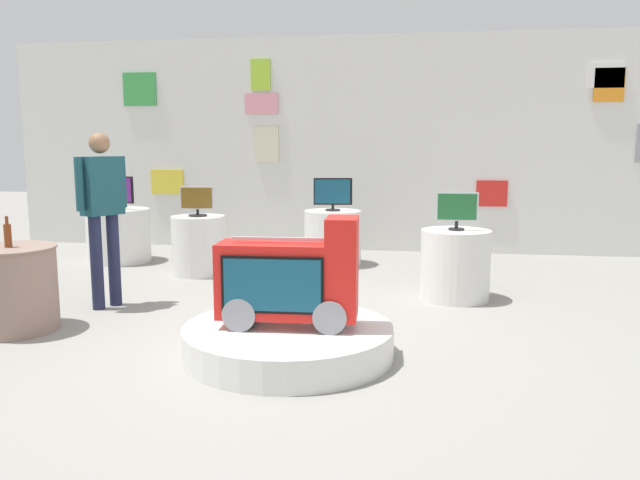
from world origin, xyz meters
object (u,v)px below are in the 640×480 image
at_px(main_display_pedestal, 288,341).
at_px(side_table_round, 12,288).
at_px(tv_on_far_right, 197,201).
at_px(shopper_browsing_near_truck, 103,206).
at_px(tv_on_right_rear, 116,192).
at_px(tv_on_left_rear, 457,209).
at_px(display_pedestal_left_rear, 455,265).
at_px(display_pedestal_right_rear, 119,235).
at_px(tv_on_center_rear, 333,193).
at_px(novelty_firetruck_tv, 290,283).
at_px(bottle_on_side_table, 8,235).
at_px(display_pedestal_far_right, 199,245).
at_px(display_pedestal_center_rear, 333,238).

relative_size(main_display_pedestal, side_table_round, 2.07).
relative_size(tv_on_far_right, shopper_browsing_near_truck, 0.24).
bearing_deg(tv_on_right_rear, shopper_browsing_near_truck, -66.11).
xyz_separation_m(tv_on_left_rear, side_table_round, (-3.88, -1.76, -0.58)).
height_order(display_pedestal_left_rear, display_pedestal_right_rear, same).
height_order(tv_on_center_rear, tv_on_right_rear, tv_on_right_rear).
bearing_deg(side_table_round, tv_on_left_rear, 24.43).
bearing_deg(display_pedestal_right_rear, novelty_firetruck_tv, -48.17).
relative_size(novelty_firetruck_tv, tv_on_right_rear, 1.97).
bearing_deg(bottle_on_side_table, side_table_round, 122.62).
bearing_deg(tv_on_right_rear, display_pedestal_far_right, -25.18).
relative_size(display_pedestal_left_rear, display_pedestal_right_rear, 0.85).
bearing_deg(tv_on_right_rear, display_pedestal_right_rear, 102.79).
bearing_deg(tv_on_far_right, shopper_browsing_near_truck, -101.74).
distance_m(display_pedestal_left_rear, shopper_browsing_near_truck, 3.64).
bearing_deg(tv_on_left_rear, novelty_firetruck_tv, -123.15).
xyz_separation_m(novelty_firetruck_tv, tv_on_far_right, (-1.77, 2.87, 0.35)).
xyz_separation_m(main_display_pedestal, tv_on_far_right, (-1.75, 2.87, 0.81)).
relative_size(tv_on_center_rear, display_pedestal_right_rear, 0.60).
height_order(display_pedestal_left_rear, tv_on_left_rear, tv_on_left_rear).
relative_size(display_pedestal_right_rear, tv_on_far_right, 2.04).
distance_m(display_pedestal_right_rear, bottle_on_side_table, 3.37).
relative_size(tv_on_center_rear, bottle_on_side_table, 1.92).
distance_m(novelty_firetruck_tv, display_pedestal_right_rear, 4.76).
bearing_deg(bottle_on_side_table, tv_on_center_rear, 56.55).
relative_size(display_pedestal_left_rear, tv_on_left_rear, 1.71).
distance_m(display_pedestal_far_right, tv_on_far_right, 0.56).
bearing_deg(display_pedestal_far_right, tv_on_center_rear, 30.17).
bearing_deg(tv_on_left_rear, display_pedestal_far_right, 165.18).
xyz_separation_m(display_pedestal_center_rear, side_table_round, (-2.34, -3.50, 0.01)).
height_order(tv_on_right_rear, shopper_browsing_near_truck, shopper_browsing_near_truck).
xyz_separation_m(tv_on_left_rear, display_pedestal_center_rear, (-1.54, 1.74, -0.59)).
distance_m(tv_on_center_rear, display_pedestal_right_rear, 3.05).
distance_m(display_pedestal_right_rear, side_table_round, 3.31).
xyz_separation_m(display_pedestal_left_rear, tv_on_center_rear, (-1.54, 1.73, 0.60)).
xyz_separation_m(bottle_on_side_table, shopper_browsing_near_truck, (0.40, 0.90, 0.17)).
bearing_deg(display_pedestal_right_rear, tv_on_far_right, -25.44).
bearing_deg(main_display_pedestal, tv_on_center_rear, 92.66).
relative_size(display_pedestal_right_rear, side_table_round, 1.10).
bearing_deg(display_pedestal_far_right, tv_on_right_rear, 154.82).
distance_m(novelty_firetruck_tv, tv_on_center_rear, 3.82).
relative_size(novelty_firetruck_tv, display_pedestal_left_rear, 1.46).
xyz_separation_m(tv_on_far_right, shopper_browsing_near_truck, (-0.35, -1.70, 0.09)).
bearing_deg(bottle_on_side_table, display_pedestal_far_right, 73.85).
xyz_separation_m(display_pedestal_left_rear, bottle_on_side_table, (-3.87, -1.79, 0.48)).
bearing_deg(tv_on_center_rear, display_pedestal_far_right, -149.83).
relative_size(main_display_pedestal, tv_on_right_rear, 2.97).
distance_m(main_display_pedestal, tv_on_far_right, 3.46).
relative_size(display_pedestal_left_rear, display_pedestal_far_right, 1.00).
relative_size(tv_on_left_rear, display_pedestal_right_rear, 0.50).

